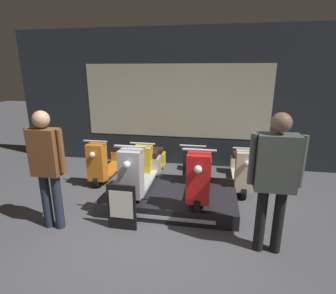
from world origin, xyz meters
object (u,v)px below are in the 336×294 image
(scooter_backrow_2, at_px, (194,167))
(scooter_backrow_3, at_px, (241,170))
(scooter_backrow_0, at_px, (108,161))
(person_right_browsing, at_px, (275,172))
(person_left_browsing, at_px, (47,162))
(scooter_display_right, at_px, (200,176))
(scooter_display_left, at_px, (141,172))
(price_sign_board, at_px, (122,207))
(scooter_backrow_1, at_px, (150,164))

(scooter_backrow_2, bearing_deg, scooter_backrow_3, 0.00)
(scooter_backrow_0, distance_m, person_right_browsing, 3.64)
(scooter_backrow_2, height_order, person_left_browsing, person_left_browsing)
(scooter_display_right, relative_size, person_left_browsing, 0.95)
(scooter_backrow_0, relative_size, scooter_backrow_3, 1.00)
(scooter_display_left, bearing_deg, person_left_browsing, -139.37)
(scooter_display_left, height_order, person_left_browsing, person_left_browsing)
(scooter_backrow_0, xyz_separation_m, person_left_browsing, (-0.04, -1.97, 0.67))
(scooter_backrow_2, bearing_deg, scooter_display_left, -128.50)
(person_left_browsing, xyz_separation_m, price_sign_board, (1.01, 0.12, -0.66))
(price_sign_board, bearing_deg, scooter_backrow_3, 45.30)
(scooter_backrow_2, distance_m, scooter_backrow_3, 0.94)
(scooter_display_right, bearing_deg, scooter_backrow_1, 136.81)
(scooter_backrow_2, xyz_separation_m, price_sign_board, (-0.90, -1.85, 0.01))
(scooter_backrow_0, height_order, person_left_browsing, person_left_browsing)
(scooter_backrow_3, xyz_separation_m, person_right_browsing, (0.16, -1.97, 0.73))
(scooter_backrow_0, bearing_deg, scooter_display_right, -26.99)
(scooter_display_left, relative_size, price_sign_board, 2.34)
(scooter_display_left, distance_m, price_sign_board, 0.85)
(scooter_backrow_3, relative_size, price_sign_board, 2.34)
(person_right_browsing, distance_m, price_sign_board, 2.13)
(scooter_backrow_3, distance_m, person_right_browsing, 2.11)
(scooter_display_right, relative_size, price_sign_board, 2.34)
(scooter_display_left, bearing_deg, price_sign_board, -94.69)
(scooter_display_right, relative_size, scooter_backrow_2, 1.00)
(scooter_backrow_3, bearing_deg, price_sign_board, -134.70)
(scooter_display_left, distance_m, scooter_backrow_1, 1.08)
(scooter_backrow_1, xyz_separation_m, scooter_backrow_3, (1.87, 0.00, 0.00))
(scooter_backrow_1, bearing_deg, scooter_display_right, -43.19)
(person_right_browsing, xyz_separation_m, price_sign_board, (-1.99, 0.12, -0.73))
(scooter_display_right, xyz_separation_m, scooter_backrow_0, (-2.05, 1.04, -0.24))
(scooter_backrow_0, bearing_deg, person_left_browsing, -91.06)
(scooter_backrow_0, distance_m, scooter_backrow_3, 2.81)
(scooter_display_right, height_order, scooter_backrow_0, scooter_display_right)
(scooter_backrow_3, xyz_separation_m, person_left_browsing, (-2.84, -1.97, 0.67))
(scooter_backrow_1, height_order, scooter_backrow_2, same)
(person_left_browsing, relative_size, price_sign_board, 2.47)
(person_right_browsing, bearing_deg, price_sign_board, 176.61)
(scooter_backrow_3, height_order, price_sign_board, scooter_backrow_3)
(scooter_display_left, xyz_separation_m, price_sign_board, (-0.07, -0.81, -0.24))
(scooter_backrow_0, height_order, price_sign_board, scooter_backrow_0)
(scooter_display_right, xyz_separation_m, price_sign_board, (-1.07, -0.81, -0.24))
(scooter_backrow_0, xyz_separation_m, price_sign_board, (0.98, -1.85, 0.01))
(scooter_backrow_1, relative_size, person_left_browsing, 0.95)
(person_left_browsing, bearing_deg, scooter_backrow_2, 45.88)
(scooter_backrow_0, distance_m, price_sign_board, 2.09)
(scooter_display_right, distance_m, scooter_backrow_3, 1.31)
(scooter_backrow_1, xyz_separation_m, person_right_browsing, (2.04, -1.97, 0.73))
(person_right_browsing, bearing_deg, scooter_backrow_3, 94.74)
(scooter_backrow_1, height_order, person_right_browsing, person_right_browsing)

